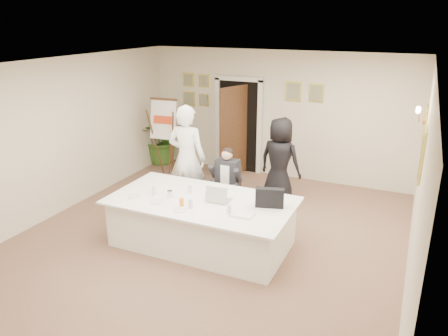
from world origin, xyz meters
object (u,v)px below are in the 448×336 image
object	(u,v)px
laptop	(220,192)
oj_glass	(182,202)
standing_man	(187,158)
potted_palm	(163,138)
standing_woman	(280,161)
paper_stack	(242,214)
steel_jug	(170,194)
seated_man	(226,183)
laptop_bag	(270,198)
conference_table	(202,222)
flip_chart	(166,141)

from	to	relation	value
laptop	oj_glass	world-z (taller)	laptop
standing_man	potted_palm	size ratio (longest dim) A/B	1.56
standing_woman	paper_stack	xyz separation A→B (m)	(0.20, -2.39, -0.06)
paper_stack	steel_jug	size ratio (longest dim) A/B	2.91
laptop	oj_glass	bearing A→B (deg)	-138.09
standing_woman	paper_stack	bearing A→B (deg)	103.89
seated_man	paper_stack	xyz separation A→B (m)	(0.87, -1.38, 0.14)
oj_glass	seated_man	bearing A→B (deg)	86.80
paper_stack	laptop_bag	bearing A→B (deg)	59.95
laptop	laptop_bag	world-z (taller)	laptop_bag
potted_palm	laptop	distance (m)	4.45
standing_woman	standing_man	bearing A→B (deg)	43.23
conference_table	oj_glass	distance (m)	0.59
flip_chart	oj_glass	distance (m)	3.58
standing_woman	laptop	distance (m)	2.06
potted_palm	paper_stack	world-z (taller)	potted_palm
potted_palm	laptop_bag	size ratio (longest dim) A/B	3.04
standing_man	oj_glass	distance (m)	1.65
standing_man	oj_glass	world-z (taller)	standing_man
conference_table	oj_glass	xyz separation A→B (m)	(-0.15, -0.35, 0.45)
flip_chart	oj_glass	size ratio (longest dim) A/B	13.42
flip_chart	seated_man	bearing A→B (deg)	-34.34
conference_table	oj_glass	world-z (taller)	oj_glass
conference_table	laptop	bearing A→B (deg)	17.77
laptop_bag	oj_glass	xyz separation A→B (m)	(-1.20, -0.52, -0.08)
standing_woman	laptop	xyz separation A→B (m)	(-0.32, -2.04, 0.07)
seated_man	standing_man	size ratio (longest dim) A/B	0.66
conference_table	laptop_bag	world-z (taller)	laptop_bag
seated_man	oj_glass	world-z (taller)	seated_man
conference_table	standing_man	world-z (taller)	standing_man
steel_jug	laptop_bag	bearing A→B (deg)	10.76
laptop_bag	paper_stack	size ratio (longest dim) A/B	1.32
potted_palm	flip_chart	bearing A→B (deg)	-53.47
flip_chart	standing_man	distance (m)	1.98
laptop	paper_stack	size ratio (longest dim) A/B	1.13
seated_man	potted_palm	world-z (taller)	seated_man
seated_man	standing_man	distance (m)	0.87
potted_palm	steel_jug	world-z (taller)	potted_palm
potted_palm	oj_glass	size ratio (longest dim) A/B	9.84
laptop	laptop_bag	distance (m)	0.78
standing_man	laptop_bag	xyz separation A→B (m)	(1.92, -0.96, -0.07)
standing_man	paper_stack	world-z (taller)	standing_man
conference_table	standing_man	size ratio (longest dim) A/B	1.43
oj_glass	laptop	bearing A→B (deg)	45.73
flip_chart	laptop_bag	bearing A→B (deg)	-36.32
potted_palm	conference_table	bearing A→B (deg)	-50.14
potted_palm	steel_jug	size ratio (longest dim) A/B	11.63
standing_woman	laptop_bag	world-z (taller)	standing_woman
paper_stack	steel_jug	distance (m)	1.30
conference_table	standing_man	distance (m)	1.55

